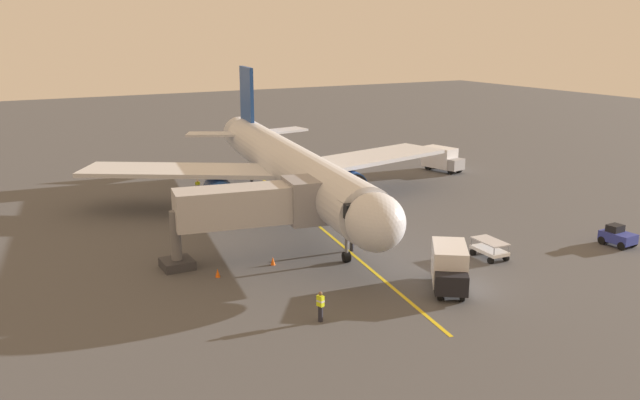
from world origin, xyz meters
The scene contains 13 objects.
ground_plane centered at (0.00, 0.00, 0.00)m, with size 220.00×220.00×0.00m, color #4C4C4F.
apron_lead_in_line centered at (1.72, 7.18, 0.01)m, with size 0.24×40.00×0.01m, color yellow.
airplane centered at (1.67, 0.90, 4.00)m, with size 34.34×40.23×11.50m.
jet_bridge centered at (8.81, 11.15, 3.76)m, with size 11.52×4.56×5.40m.
ground_crew_marshaller centered at (10.00, 22.02, 0.89)m, with size 0.36×0.46×1.71m.
ground_crew_wing_walker centered at (2.41, 12.67, 0.89)m, with size 0.42×0.28×1.71m.
ground_crew_loader centered at (7.03, -7.53, 0.89)m, with size 0.46×0.36×1.71m.
tug_near_nose centered at (-15.24, 20.80, 0.70)m, with size 1.70×2.40×1.50m.
box_truck_portside centered at (-20.56, -6.15, 1.39)m, with size 2.95×4.92×2.62m.
baggage_cart_starboard_side centered at (-5.13, 18.51, 0.66)m, with size 1.68×2.67×1.27m.
box_truck_rear_apron centered at (0.92, 21.62, 1.39)m, with size 4.24×4.88×2.62m.
safety_cone_nose_left centered at (12.59, 13.07, 0.28)m, with size 0.32×0.32×0.55m, color #F2590F.
safety_cone_nose_right centered at (8.55, 12.67, 0.28)m, with size 0.32×0.32×0.55m, color #F2590F.
Camera 1 is at (25.97, 51.50, 15.37)m, focal length 37.72 mm.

